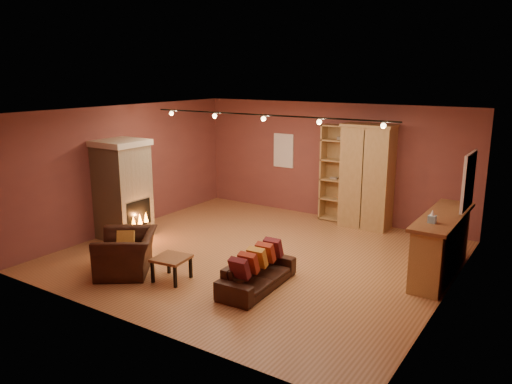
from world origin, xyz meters
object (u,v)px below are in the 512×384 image
Objects in this scene: armoire at (367,176)px; armchair at (126,246)px; bar_counter at (441,245)px; bookcase at (342,173)px; loveseat at (257,268)px; coffee_table at (171,260)px; fireplace at (123,189)px.

armoire is 1.78× the size of armchair.
armoire is 2.99m from bar_counter.
bar_counter is (2.85, -2.17, -0.61)m from bookcase.
armchair is (-2.31, -0.72, 0.15)m from loveseat.
bar_counter reaches higher than coffee_table.
armchair is (-4.71, -2.93, -0.07)m from bar_counter.
armoire is at bearing 116.23° from armchair.
bar_counter is 3.74× the size of coffee_table.
bookcase is at bearing 165.49° from armoire.
armchair is 0.93m from coffee_table.
fireplace is 5.04m from bookcase.
armoire reaches higher than loveseat.
fireplace is 1.28× the size of loveseat.
armoire is (0.70, -0.18, 0.02)m from bookcase.
armoire is 3.85× the size of coffee_table.
loveseat is 2.68× the size of coffee_table.
fireplace is 0.92× the size of bar_counter.
bar_counter reaches higher than armchair.
coffee_table is (0.91, 0.17, -0.13)m from armchair.
armoire is 5.09m from coffee_table.
coffee_table is at bearing -26.07° from fireplace.
bar_counter is 1.73× the size of armchair.
fireplace is at bearing -166.00° from bar_counter.
bookcase is 1.00× the size of bar_counter.
fireplace is at bearing -139.11° from armoire.
bookcase reaches higher than coffee_table.
bar_counter is 1.39× the size of loveseat.
armchair is (-2.56, -4.92, -0.70)m from armoire.
armchair is (-1.86, -5.10, -0.68)m from bookcase.
loveseat is at bearing -137.40° from bar_counter.
fireplace reaches higher than armchair.
bar_counter is 3.27m from loveseat.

